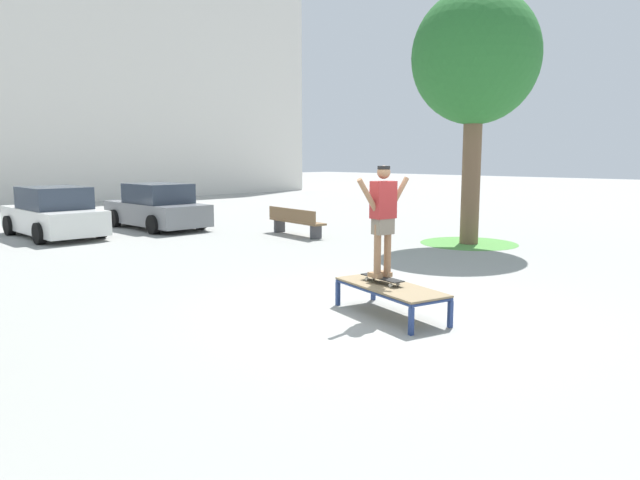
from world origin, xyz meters
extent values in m
plane|color=#999993|center=(0.00, 0.00, 0.00)|extent=(120.00, 120.00, 0.00)
cube|color=navy|center=(-0.05, 0.68, 0.19)|extent=(0.07, 0.07, 0.38)
cube|color=navy|center=(0.63, 0.51, 0.19)|extent=(0.07, 0.07, 0.38)
cube|color=navy|center=(-0.50, -1.10, 0.19)|extent=(0.07, 0.07, 0.38)
cube|color=navy|center=(0.17, -1.27, 0.19)|extent=(0.07, 0.07, 0.38)
cylinder|color=navy|center=(-0.28, -0.21, 0.41)|extent=(0.52, 1.85, 0.05)
cylinder|color=navy|center=(0.40, -0.38, 0.41)|extent=(0.52, 1.85, 0.05)
cylinder|color=navy|center=(0.29, 0.60, 0.41)|extent=(0.75, 0.24, 0.05)
cylinder|color=navy|center=(-0.16, -1.19, 0.41)|extent=(0.75, 0.24, 0.05)
cube|color=#847051|center=(0.06, -0.30, 0.45)|extent=(1.21, 2.03, 0.03)
cube|color=black|center=(0.11, -0.09, 0.54)|extent=(0.34, 0.82, 0.02)
cylinder|color=silver|center=(0.09, 0.20, 0.49)|extent=(0.04, 0.06, 0.06)
cylinder|color=silver|center=(0.24, 0.17, 0.49)|extent=(0.04, 0.06, 0.06)
cylinder|color=silver|center=(-0.01, -0.35, 0.49)|extent=(0.04, 0.06, 0.06)
cylinder|color=silver|center=(0.14, -0.38, 0.49)|extent=(0.04, 0.06, 0.06)
cylinder|color=#8E6647|center=(0.02, -0.07, 0.96)|extent=(0.11, 0.11, 0.82)
cube|color=#99704C|center=(0.02, -0.02, 0.59)|extent=(0.14, 0.25, 0.07)
cylinder|color=#8E6647|center=(0.21, -0.11, 0.96)|extent=(0.11, 0.11, 0.82)
cube|color=#99704C|center=(0.22, -0.06, 0.59)|extent=(0.14, 0.25, 0.07)
cube|color=#756B5B|center=(0.11, -0.09, 1.34)|extent=(0.33, 0.25, 0.24)
cube|color=maroon|center=(0.11, -0.09, 1.74)|extent=(0.39, 0.28, 0.56)
cylinder|color=#8E6647|center=(-0.18, -0.04, 1.81)|extent=(0.41, 0.15, 0.52)
cylinder|color=#8E6647|center=(0.41, -0.14, 1.81)|extent=(0.41, 0.15, 0.52)
sphere|color=#8E6647|center=(0.11, -0.09, 2.15)|extent=(0.20, 0.20, 0.20)
cylinder|color=black|center=(0.11, -0.09, 2.22)|extent=(0.19, 0.19, 0.05)
cylinder|color=brown|center=(7.41, 2.77, 1.78)|extent=(0.50, 0.50, 3.56)
ellipsoid|color=#286B2D|center=(7.41, 2.77, 4.99)|extent=(3.37, 3.37, 3.53)
cylinder|color=#519342|center=(7.41, 2.77, 0.00)|extent=(2.65, 2.65, 0.01)
cube|color=silver|center=(-0.20, 12.26, 0.51)|extent=(1.75, 4.22, 0.70)
cube|color=#2D3847|center=(-0.20, 12.11, 1.18)|extent=(1.58, 2.12, 0.64)
cylinder|color=black|center=(-1.03, 13.57, 0.30)|extent=(0.23, 0.60, 0.60)
cylinder|color=black|center=(0.66, 13.55, 0.30)|extent=(0.23, 0.60, 0.60)
cylinder|color=black|center=(-1.06, 10.96, 0.30)|extent=(0.23, 0.60, 0.60)
cylinder|color=black|center=(0.64, 10.94, 0.30)|extent=(0.23, 0.60, 0.60)
cube|color=slate|center=(3.04, 11.97, 0.51)|extent=(1.71, 4.21, 0.70)
cube|color=#2D3847|center=(3.04, 11.82, 1.18)|extent=(1.57, 2.11, 0.64)
cylinder|color=black|center=(2.19, 13.27, 0.30)|extent=(0.22, 0.60, 0.60)
cylinder|color=black|center=(3.89, 13.28, 0.30)|extent=(0.22, 0.60, 0.60)
cylinder|color=black|center=(2.20, 10.67, 0.30)|extent=(0.22, 0.60, 0.60)
cylinder|color=black|center=(3.90, 10.67, 0.30)|extent=(0.22, 0.60, 0.60)
cube|color=brown|center=(5.16, 7.34, 0.43)|extent=(0.74, 2.44, 0.06)
cube|color=brown|center=(4.96, 7.37, 0.65)|extent=(0.35, 2.39, 0.36)
cube|color=#424247|center=(5.28, 8.29, 0.20)|extent=(0.38, 0.13, 0.40)
cube|color=#424247|center=(5.04, 6.39, 0.20)|extent=(0.38, 0.13, 0.40)
camera|label=1|loc=(-6.67, -5.58, 2.37)|focal=32.56mm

